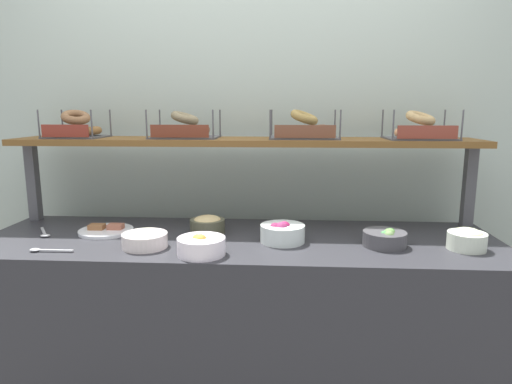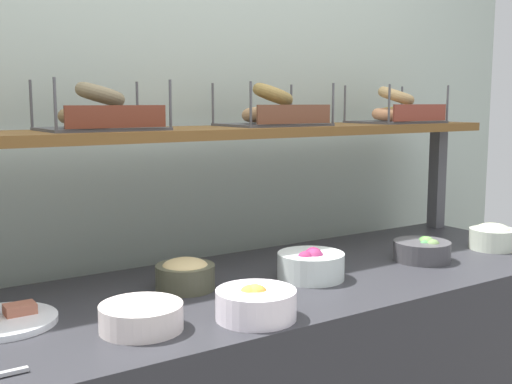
{
  "view_description": "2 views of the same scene",
  "coord_description": "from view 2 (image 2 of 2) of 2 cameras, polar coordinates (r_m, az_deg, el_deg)",
  "views": [
    {
      "loc": [
        0.2,
        -1.92,
        1.42
      ],
      "look_at": [
        0.07,
        0.07,
        1.05
      ],
      "focal_mm": 31.07,
      "sensor_mm": 36.0,
      "label": 1
    },
    {
      "loc": [
        -0.93,
        -1.44,
        1.36
      ],
      "look_at": [
        0.08,
        0.06,
        1.1
      ],
      "focal_mm": 44.49,
      "sensor_mm": 36.0,
      "label": 2
    }
  ],
  "objects": [
    {
      "name": "back_wall",
      "position": [
        2.2,
        -8.79,
        3.88
      ],
      "size": [
        3.52,
        0.06,
        2.4
      ],
      "primitive_type": "cube",
      "color": "#AABAAE",
      "rests_on": "ground_plane"
    },
    {
      "name": "upper_shelf",
      "position": [
        1.95,
        -5.34,
        5.32
      ],
      "size": [
        2.28,
        0.32,
        0.03
      ],
      "primitive_type": "cube",
      "color": "brown",
      "rests_on": "shelf_riser_left"
    },
    {
      "name": "bowl_potato_salad",
      "position": [
        2.36,
        20.48,
        -3.76
      ],
      "size": [
        0.16,
        0.16,
        0.09
      ],
      "color": "silver",
      "rests_on": "deli_counter"
    },
    {
      "name": "bagel_basket_sesame",
      "position": [
        2.46,
        12.47,
        7.15
      ],
      "size": [
        0.31,
        0.26,
        0.14
      ],
      "color": "#4C4C51",
      "rests_on": "upper_shelf"
    },
    {
      "name": "bowl_scallion_spread",
      "position": [
        1.47,
        -10.28,
        -10.72
      ],
      "size": [
        0.19,
        0.19,
        0.08
      ],
      "color": "white",
      "rests_on": "deli_counter"
    },
    {
      "name": "bagel_basket_poppy",
      "position": [
        1.83,
        -13.8,
        6.85
      ],
      "size": [
        0.33,
        0.25,
        0.14
      ],
      "color": "#4C4C51",
      "rests_on": "upper_shelf"
    },
    {
      "name": "bowl_fruit_salad",
      "position": [
        1.52,
        -0.02,
        -9.95
      ],
      "size": [
        0.19,
        0.19,
        0.08
      ],
      "color": "white",
      "rests_on": "deli_counter"
    },
    {
      "name": "bowl_hummus",
      "position": [
        1.75,
        -6.38,
        -7.34
      ],
      "size": [
        0.16,
        0.16,
        0.09
      ],
      "color": "#4A4A37",
      "rests_on": "deli_counter"
    },
    {
      "name": "bagel_basket_everything",
      "position": [
        2.11,
        1.53,
        7.27
      ],
      "size": [
        0.33,
        0.24,
        0.15
      ],
      "color": "#4C4C51",
      "rests_on": "upper_shelf"
    },
    {
      "name": "bowl_beet_salad",
      "position": [
        1.85,
        4.96,
        -6.54
      ],
      "size": [
        0.19,
        0.19,
        0.09
      ],
      "color": "white",
      "rests_on": "deli_counter"
    },
    {
      "name": "bowl_veggie_mix",
      "position": [
        2.12,
        14.76,
        -5.06
      ],
      "size": [
        0.18,
        0.18,
        0.08
      ],
      "color": "#48474B",
      "rests_on": "deli_counter"
    },
    {
      "name": "serving_plate_white",
      "position": [
        1.6,
        -21.9,
        -10.64
      ],
      "size": [
        0.25,
        0.25,
        0.04
      ],
      "color": "white",
      "rests_on": "deli_counter"
    },
    {
      "name": "shelf_riser_right",
      "position": [
        2.67,
        15.98,
        1.16
      ],
      "size": [
        0.05,
        0.05,
        0.4
      ],
      "primitive_type": "cube",
      "color": "#4C4C51",
      "rests_on": "deli_counter"
    }
  ]
}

